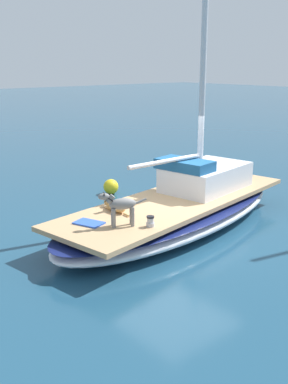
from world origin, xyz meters
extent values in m
plane|color=navy|center=(0.00, 0.00, 0.00)|extent=(120.00, 120.00, 0.00)
ellipsoid|color=white|center=(0.00, 0.00, 0.28)|extent=(3.62, 7.51, 0.56)
ellipsoid|color=navy|center=(0.00, 0.00, 0.46)|extent=(3.64, 7.54, 0.08)
cube|color=tan|center=(0.00, 0.00, 0.61)|extent=(3.08, 6.87, 0.10)
cylinder|color=silver|center=(-0.14, 0.89, 4.58)|extent=(0.14, 0.14, 7.85)
cylinder|color=silver|center=(-0.14, -0.21, 1.56)|extent=(0.10, 2.20, 0.10)
cube|color=silver|center=(-0.19, 1.18, 0.96)|extent=(1.73, 2.40, 0.60)
cube|color=navy|center=(-0.19, 0.41, 1.38)|extent=(1.42, 0.90, 0.24)
ellipsoid|color=tan|center=(-0.17, -1.62, 0.77)|extent=(0.62, 0.31, 0.22)
ellipsoid|color=tan|center=(-0.54, -1.59, 0.76)|extent=(0.21, 0.15, 0.13)
cone|color=#45331C|center=(-0.55, -1.63, 0.82)|extent=(0.05, 0.05, 0.05)
cone|color=#45331C|center=(-0.54, -1.54, 0.82)|extent=(0.05, 0.05, 0.05)
cylinder|color=tan|center=(-0.39, -1.66, 0.69)|extent=(0.18, 0.07, 0.06)
cylinder|color=tan|center=(-0.38, -1.54, 0.69)|extent=(0.18, 0.07, 0.06)
cylinder|color=tan|center=(0.22, -1.66, 0.69)|extent=(0.18, 0.06, 0.04)
ellipsoid|color=gray|center=(0.63, -2.07, 1.11)|extent=(0.43, 0.56, 0.22)
cylinder|color=gray|center=(0.61, -2.26, 0.85)|extent=(0.07, 0.07, 0.38)
cylinder|color=gray|center=(0.49, -2.20, 0.85)|extent=(0.07, 0.07, 0.38)
cylinder|color=gray|center=(0.77, -1.93, 0.85)|extent=(0.07, 0.07, 0.38)
cylinder|color=gray|center=(0.65, -1.87, 0.85)|extent=(0.07, 0.07, 0.38)
cylinder|color=gray|center=(0.52, -2.27, 1.22)|extent=(0.18, 0.22, 0.19)
ellipsoid|color=gray|center=(0.47, -2.38, 1.27)|extent=(0.22, 0.26, 0.13)
cone|color=#2A2929|center=(0.51, -2.40, 1.33)|extent=(0.05, 0.05, 0.06)
cone|color=#2A2929|center=(0.43, -2.36, 1.33)|extent=(0.05, 0.05, 0.06)
torus|color=black|center=(0.52, -2.27, 1.22)|extent=(0.17, 0.17, 0.10)
cylinder|color=gray|center=(0.79, -1.74, 1.14)|extent=(0.14, 0.22, 0.12)
cylinder|color=#B7B7BC|center=(1.00, -1.68, 0.70)|extent=(0.16, 0.16, 0.08)
cylinder|color=#B7B7BC|center=(1.00, -1.68, 0.79)|extent=(0.13, 0.13, 0.10)
cylinder|color=black|center=(1.00, -1.68, 0.86)|extent=(0.15, 0.15, 0.03)
torus|color=beige|center=(-0.40, -1.07, 0.68)|extent=(0.32, 0.32, 0.04)
cube|color=blue|center=(0.10, -2.50, 0.68)|extent=(0.65, 0.53, 0.03)
sphere|color=yellow|center=(-3.20, 0.43, 0.22)|extent=(0.44, 0.44, 0.44)
camera|label=1|loc=(7.24, -7.10, 3.69)|focal=42.71mm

